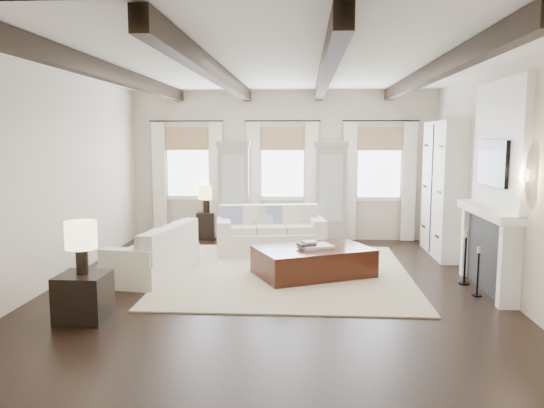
# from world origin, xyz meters

# --- Properties ---
(ground) EXTENTS (7.50, 7.50, 0.00)m
(ground) POSITION_xyz_m (0.00, 0.00, 0.00)
(ground) COLOR black
(ground) RESTS_ON ground
(room_shell) EXTENTS (6.54, 7.54, 3.22)m
(room_shell) POSITION_xyz_m (0.75, 0.90, 1.89)
(room_shell) COLOR beige
(room_shell) RESTS_ON ground
(area_rug) EXTENTS (3.90, 4.18, 0.02)m
(area_rug) POSITION_xyz_m (0.21, 0.80, 0.01)
(area_rug) COLOR #BEB696
(area_rug) RESTS_ON ground
(sofa_back) EXTENTS (2.17, 1.24, 0.88)m
(sofa_back) POSITION_xyz_m (-0.19, 2.47, 0.36)
(sofa_back) COLOR white
(sofa_back) RESTS_ON ground
(sofa_left) EXTENTS (1.16, 2.01, 0.81)m
(sofa_left) POSITION_xyz_m (-1.89, 0.54, 0.33)
(sofa_left) COLOR white
(sofa_left) RESTS_ON ground
(ottoman) EXTENTS (2.05, 1.73, 0.46)m
(ottoman) POSITION_xyz_m (0.62, 0.65, 0.23)
(ottoman) COLOR black
(ottoman) RESTS_ON ground
(tray) EXTENTS (0.61, 0.56, 0.04)m
(tray) POSITION_xyz_m (0.66, 0.68, 0.48)
(tray) COLOR white
(tray) RESTS_ON ottoman
(book_lower) EXTENTS (0.32, 0.29, 0.04)m
(book_lower) POSITION_xyz_m (0.51, 0.60, 0.52)
(book_lower) COLOR #262628
(book_lower) RESTS_ON tray
(book_upper) EXTENTS (0.27, 0.25, 0.03)m
(book_upper) POSITION_xyz_m (0.57, 0.62, 0.55)
(book_upper) COLOR beige
(book_upper) RESTS_ON book_lower
(side_table_front) EXTENTS (0.57, 0.57, 0.57)m
(side_table_front) POSITION_xyz_m (-2.19, -1.58, 0.29)
(side_table_front) COLOR black
(side_table_front) RESTS_ON ground
(lamp_front) EXTENTS (0.37, 0.37, 0.64)m
(lamp_front) POSITION_xyz_m (-2.19, -1.58, 1.01)
(lamp_front) COLOR black
(lamp_front) RESTS_ON side_table_front
(side_table_back) EXTENTS (0.38, 0.38, 0.58)m
(side_table_back) POSITION_xyz_m (-1.66, 3.68, 0.29)
(side_table_back) COLOR black
(side_table_back) RESTS_ON ground
(lamp_back) EXTENTS (0.35, 0.35, 0.60)m
(lamp_back) POSITION_xyz_m (-1.66, 3.68, 0.98)
(lamp_back) COLOR black
(lamp_back) RESTS_ON side_table_back
(candlestick_near) EXTENTS (0.14, 0.14, 0.70)m
(candlestick_near) POSITION_xyz_m (2.90, -0.29, 0.29)
(candlestick_near) COLOR black
(candlestick_near) RESTS_ON ground
(candlestick_far) EXTENTS (0.17, 0.17, 0.83)m
(candlestick_far) POSITION_xyz_m (2.90, 0.31, 0.34)
(candlestick_far) COLOR black
(candlestick_far) RESTS_ON ground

